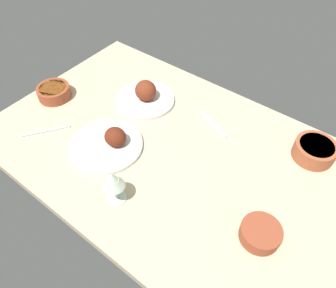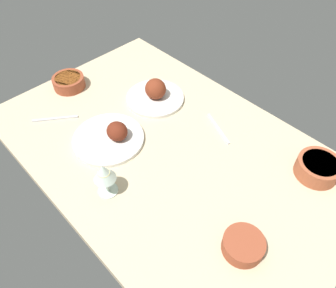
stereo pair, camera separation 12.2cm
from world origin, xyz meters
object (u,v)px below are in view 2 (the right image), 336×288
at_px(bowl_potatoes, 318,167).
at_px(spoon_loose, 55,119).
at_px(plate_near_viewer, 111,137).
at_px(plate_center_main, 155,94).
at_px(bowl_sauce, 243,245).
at_px(wine_glass, 104,173).
at_px(fork_loose, 218,129).
at_px(bowl_soup, 69,82).

distance_m(bowl_potatoes, spoon_loose, 1.05).
distance_m(plate_near_viewer, plate_center_main, 0.30).
relative_size(bowl_sauce, wine_glass, 0.91).
height_order(plate_center_main, fork_loose, plate_center_main).
xyz_separation_m(plate_center_main, spoon_loose, (0.20, 0.39, -0.03)).
xyz_separation_m(bowl_sauce, wine_glass, (0.45, 0.17, 0.07)).
bearing_deg(plate_center_main, fork_loose, -169.68).
bearing_deg(plate_near_viewer, bowl_potatoes, -146.19).
relative_size(bowl_potatoes, wine_glass, 1.09).
bearing_deg(fork_loose, wine_glass, -75.95).
xyz_separation_m(plate_near_viewer, bowl_soup, (0.41, -0.07, 0.01)).
bearing_deg(bowl_sauce, fork_loose, -41.92).
bearing_deg(plate_center_main, bowl_soup, 33.33).
height_order(bowl_soup, fork_loose, bowl_soup).
distance_m(bowl_soup, fork_loose, 0.72).
distance_m(bowl_sauce, fork_loose, 0.51).
distance_m(plate_near_viewer, fork_loose, 0.43).
bearing_deg(spoon_loose, plate_near_viewer, -33.92).
bearing_deg(plate_center_main, spoon_loose, 63.23).
bearing_deg(wine_glass, plate_center_main, -61.48).
distance_m(plate_center_main, fork_loose, 0.32).
bearing_deg(plate_near_viewer, spoon_loose, 20.63).
relative_size(wine_glass, fork_loose, 0.77).
xyz_separation_m(plate_center_main, bowl_soup, (0.34, 0.23, 0.00)).
distance_m(plate_near_viewer, spoon_loose, 0.28).
bearing_deg(plate_near_viewer, fork_loose, -125.96).
xyz_separation_m(wine_glass, spoon_loose, (0.44, -0.06, -0.10)).
bearing_deg(fork_loose, plate_center_main, -147.31).
relative_size(bowl_soup, wine_glass, 1.03).
xyz_separation_m(bowl_potatoes, spoon_loose, (0.90, 0.53, -0.03)).
bearing_deg(spoon_loose, bowl_potatoes, -24.20).
distance_m(bowl_potatoes, bowl_sauce, 0.42).
bearing_deg(bowl_sauce, wine_glass, 20.15).
bearing_deg(bowl_soup, bowl_sauce, 176.95).
height_order(bowl_potatoes, bowl_soup, bowl_potatoes).
distance_m(plate_near_viewer, bowl_sauce, 0.63).
relative_size(plate_center_main, bowl_soup, 1.78).
bearing_deg(spoon_loose, plate_center_main, 8.69).
distance_m(plate_near_viewer, bowl_potatoes, 0.78).
bearing_deg(wine_glass, fork_loose, -98.32).
xyz_separation_m(fork_loose, spoon_loose, (0.52, 0.45, 0.00)).
distance_m(bowl_potatoes, bowl_soup, 1.11).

